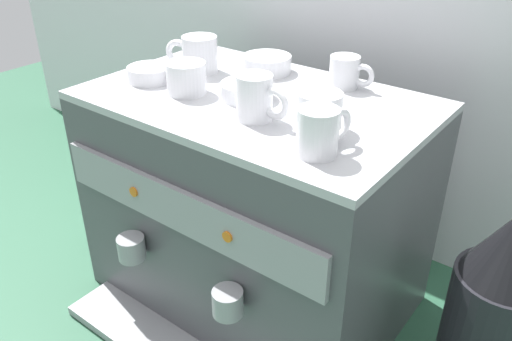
{
  "coord_description": "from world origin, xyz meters",
  "views": [
    {
      "loc": [
        0.59,
        -0.77,
        0.87
      ],
      "look_at": [
        0.0,
        0.0,
        0.33
      ],
      "focal_mm": 36.82,
      "sensor_mm": 36.0,
      "label": 1
    }
  ],
  "objects_px": {
    "ceramic_cup_1": "(185,77)",
    "ceramic_bowl_0": "(247,91)",
    "espresso_machine": "(255,204)",
    "ceramic_cup_5": "(198,54)",
    "milk_pitcher": "(114,215)",
    "ceramic_cup_0": "(256,98)",
    "ceramic_bowl_1": "(267,64)",
    "ceramic_bowl_2": "(150,74)",
    "ceramic_cup_2": "(346,72)",
    "ceramic_cup_4": "(320,131)",
    "coffee_grinder": "(494,318)",
    "ceramic_cup_3": "(320,112)"
  },
  "relations": [
    {
      "from": "ceramic_bowl_0",
      "to": "ceramic_bowl_2",
      "type": "xyz_separation_m",
      "value": [
        -0.22,
        -0.05,
        -0.0
      ]
    },
    {
      "from": "ceramic_cup_0",
      "to": "ceramic_bowl_0",
      "type": "distance_m",
      "value": 0.11
    },
    {
      "from": "ceramic_cup_5",
      "to": "ceramic_bowl_1",
      "type": "relative_size",
      "value": 1.08
    },
    {
      "from": "ceramic_cup_1",
      "to": "ceramic_cup_0",
      "type": "bearing_deg",
      "value": -6.05
    },
    {
      "from": "ceramic_cup_2",
      "to": "coffee_grinder",
      "type": "height_order",
      "value": "ceramic_cup_2"
    },
    {
      "from": "ceramic_cup_0",
      "to": "ceramic_cup_3",
      "type": "relative_size",
      "value": 1.06
    },
    {
      "from": "espresso_machine",
      "to": "ceramic_cup_4",
      "type": "height_order",
      "value": "ceramic_cup_4"
    },
    {
      "from": "ceramic_cup_3",
      "to": "ceramic_bowl_1",
      "type": "xyz_separation_m",
      "value": [
        -0.25,
        0.19,
        -0.02
      ]
    },
    {
      "from": "ceramic_bowl_1",
      "to": "coffee_grinder",
      "type": "xyz_separation_m",
      "value": [
        0.58,
        -0.13,
        -0.3
      ]
    },
    {
      "from": "coffee_grinder",
      "to": "ceramic_cup_2",
      "type": "bearing_deg",
      "value": 159.69
    },
    {
      "from": "espresso_machine",
      "to": "ceramic_bowl_1",
      "type": "bearing_deg",
      "value": 117.75
    },
    {
      "from": "ceramic_bowl_2",
      "to": "milk_pitcher",
      "type": "xyz_separation_m",
      "value": [
        -0.21,
        0.0,
        -0.45
      ]
    },
    {
      "from": "coffee_grinder",
      "to": "ceramic_bowl_1",
      "type": "bearing_deg",
      "value": 167.65
    },
    {
      "from": "ceramic_bowl_1",
      "to": "ceramic_bowl_2",
      "type": "xyz_separation_m",
      "value": [
        -0.16,
        -0.2,
        -0.0
      ]
    },
    {
      "from": "ceramic_cup_3",
      "to": "ceramic_bowl_1",
      "type": "distance_m",
      "value": 0.31
    },
    {
      "from": "ceramic_bowl_2",
      "to": "coffee_grinder",
      "type": "relative_size",
      "value": 0.21
    },
    {
      "from": "espresso_machine",
      "to": "ceramic_cup_0",
      "type": "xyz_separation_m",
      "value": [
        0.07,
        -0.08,
        0.29
      ]
    },
    {
      "from": "ceramic_bowl_1",
      "to": "ceramic_cup_5",
      "type": "bearing_deg",
      "value": -143.97
    },
    {
      "from": "ceramic_cup_3",
      "to": "ceramic_bowl_1",
      "type": "relative_size",
      "value": 0.95
    },
    {
      "from": "espresso_machine",
      "to": "ceramic_cup_1",
      "type": "bearing_deg",
      "value": -153.73
    },
    {
      "from": "ceramic_cup_4",
      "to": "coffee_grinder",
      "type": "height_order",
      "value": "ceramic_cup_4"
    },
    {
      "from": "ceramic_cup_1",
      "to": "ceramic_cup_4",
      "type": "relative_size",
      "value": 1.09
    },
    {
      "from": "ceramic_cup_5",
      "to": "milk_pitcher",
      "type": "xyz_separation_m",
      "value": [
        -0.25,
        -0.1,
        -0.47
      ]
    },
    {
      "from": "ceramic_cup_4",
      "to": "ceramic_bowl_2",
      "type": "relative_size",
      "value": 1.12
    },
    {
      "from": "ceramic_cup_4",
      "to": "coffee_grinder",
      "type": "distance_m",
      "value": 0.45
    },
    {
      "from": "ceramic_cup_5",
      "to": "ceramic_cup_2",
      "type": "bearing_deg",
      "value": 19.57
    },
    {
      "from": "ceramic_cup_0",
      "to": "ceramic_cup_4",
      "type": "bearing_deg",
      "value": -16.04
    },
    {
      "from": "espresso_machine",
      "to": "ceramic_cup_2",
      "type": "xyz_separation_m",
      "value": [
        0.11,
        0.16,
        0.28
      ]
    },
    {
      "from": "ceramic_cup_0",
      "to": "ceramic_cup_2",
      "type": "xyz_separation_m",
      "value": [
        0.04,
        0.24,
        -0.01
      ]
    },
    {
      "from": "milk_pitcher",
      "to": "espresso_machine",
      "type": "bearing_deg",
      "value": 7.19
    },
    {
      "from": "ceramic_cup_5",
      "to": "ceramic_bowl_0",
      "type": "xyz_separation_m",
      "value": [
        0.18,
        -0.06,
        -0.02
      ]
    },
    {
      "from": "ceramic_cup_0",
      "to": "ceramic_cup_2",
      "type": "height_order",
      "value": "ceramic_cup_0"
    },
    {
      "from": "ceramic_cup_4",
      "to": "ceramic_bowl_2",
      "type": "xyz_separation_m",
      "value": [
        -0.46,
        0.07,
        -0.02
      ]
    },
    {
      "from": "ceramic_cup_4",
      "to": "ceramic_bowl_2",
      "type": "distance_m",
      "value": 0.46
    },
    {
      "from": "ceramic_cup_1",
      "to": "ceramic_bowl_0",
      "type": "bearing_deg",
      "value": 22.67
    },
    {
      "from": "ceramic_bowl_0",
      "to": "ceramic_bowl_1",
      "type": "relative_size",
      "value": 0.94
    },
    {
      "from": "ceramic_cup_0",
      "to": "coffee_grinder",
      "type": "height_order",
      "value": "ceramic_cup_0"
    },
    {
      "from": "ceramic_cup_1",
      "to": "ceramic_bowl_1",
      "type": "height_order",
      "value": "ceramic_cup_1"
    },
    {
      "from": "ceramic_cup_5",
      "to": "ceramic_bowl_0",
      "type": "distance_m",
      "value": 0.2
    },
    {
      "from": "coffee_grinder",
      "to": "ceramic_cup_3",
      "type": "bearing_deg",
      "value": -169.5
    },
    {
      "from": "ceramic_cup_1",
      "to": "ceramic_bowl_2",
      "type": "bearing_deg",
      "value": 178.39
    },
    {
      "from": "ceramic_cup_0",
      "to": "espresso_machine",
      "type": "bearing_deg",
      "value": 129.18
    },
    {
      "from": "espresso_machine",
      "to": "ceramic_cup_3",
      "type": "height_order",
      "value": "ceramic_cup_3"
    },
    {
      "from": "ceramic_cup_2",
      "to": "ceramic_cup_4",
      "type": "xyz_separation_m",
      "value": [
        0.11,
        -0.28,
        0.01
      ]
    },
    {
      "from": "ceramic_bowl_1",
      "to": "ceramic_bowl_2",
      "type": "distance_m",
      "value": 0.25
    },
    {
      "from": "ceramic_bowl_0",
      "to": "ceramic_cup_0",
      "type": "bearing_deg",
      "value": -42.11
    },
    {
      "from": "ceramic_cup_5",
      "to": "ceramic_cup_0",
      "type": "bearing_deg",
      "value": -26.66
    },
    {
      "from": "ceramic_cup_3",
      "to": "ceramic_cup_5",
      "type": "relative_size",
      "value": 0.88
    },
    {
      "from": "espresso_machine",
      "to": "ceramic_bowl_2",
      "type": "relative_size",
      "value": 7.24
    },
    {
      "from": "ceramic_cup_1",
      "to": "ceramic_cup_4",
      "type": "bearing_deg",
      "value": -10.6
    }
  ]
}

